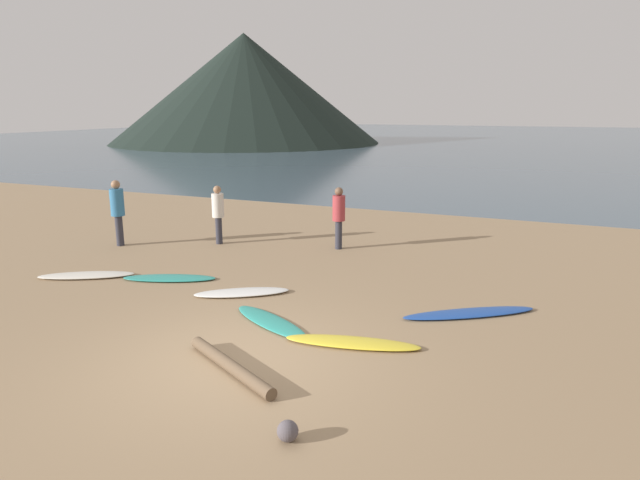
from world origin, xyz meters
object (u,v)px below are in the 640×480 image
(surfboard_0, at_px, (86,275))
(surfboard_2, at_px, (242,292))
(surfboard_4, at_px, (352,342))
(person_1, at_px, (218,210))
(surfboard_3, at_px, (271,322))
(surfboard_5, at_px, (469,313))
(person_2, at_px, (339,213))
(person_0, at_px, (117,207))
(surfboard_1, at_px, (169,278))
(beach_rock_near, at_px, (288,431))
(driftwood_log, at_px, (231,366))

(surfboard_0, relative_size, surfboard_2, 1.09)
(surfboard_4, relative_size, person_1, 1.34)
(surfboard_3, bearing_deg, surfboard_5, 57.25)
(person_2, bearing_deg, surfboard_0, 53.11)
(surfboard_5, bearing_deg, person_0, 135.97)
(surfboard_5, bearing_deg, surfboard_3, 174.85)
(surfboard_1, distance_m, surfboard_4, 5.19)
(surfboard_0, distance_m, person_1, 4.08)
(surfboard_1, bearing_deg, surfboard_4, -40.84)
(surfboard_3, xyz_separation_m, person_2, (-0.80, 5.41, 0.95))
(surfboard_4, height_order, person_2, person_2)
(surfboard_3, distance_m, person_0, 7.39)
(person_0, bearing_deg, surfboard_3, -91.48)
(person_1, bearing_deg, surfboard_3, 72.65)
(person_0, xyz_separation_m, person_2, (5.67, 2.00, -0.08))
(surfboard_0, height_order, surfboard_5, surfboard_0)
(surfboard_2, bearing_deg, surfboard_3, -74.89)
(surfboard_4, relative_size, beach_rock_near, 8.78)
(surfboard_3, bearing_deg, surfboard_0, -161.02)
(surfboard_2, height_order, beach_rock_near, beach_rock_near)
(surfboard_0, distance_m, surfboard_3, 5.16)
(surfboard_0, bearing_deg, person_1, 45.69)
(surfboard_1, distance_m, person_2, 4.81)
(surfboard_1, bearing_deg, surfboard_5, -18.34)
(person_0, height_order, person_2, person_0)
(person_2, bearing_deg, surfboard_5, 143.61)
(surfboard_0, distance_m, surfboard_5, 8.32)
(surfboard_1, xyz_separation_m, surfboard_4, (4.90, -1.70, 0.01))
(person_2, relative_size, beach_rock_near, 6.68)
(surfboard_1, xyz_separation_m, surfboard_5, (6.44, 0.38, 0.00))
(beach_rock_near, bearing_deg, surfboard_2, 126.44)
(surfboard_4, distance_m, person_1, 7.62)
(surfboard_4, xyz_separation_m, surfboard_5, (1.53, 2.08, -0.00))
(surfboard_5, height_order, person_0, person_0)
(surfboard_3, distance_m, person_1, 6.25)
(surfboard_4, xyz_separation_m, driftwood_log, (-1.30, -1.55, 0.05))
(person_1, distance_m, person_2, 3.36)
(surfboard_3, relative_size, person_1, 1.22)
(surfboard_1, bearing_deg, person_2, 36.80)
(surfboard_0, height_order, driftwood_log, driftwood_log)
(person_1, xyz_separation_m, person_2, (3.27, 0.76, 0.02))
(surfboard_2, bearing_deg, person_1, 95.83)
(surfboard_1, height_order, surfboard_4, surfboard_4)
(surfboard_2, xyz_separation_m, surfboard_4, (2.90, -1.45, -0.00))
(surfboard_0, relative_size, beach_rock_near, 8.40)
(surfboard_2, height_order, surfboard_3, surfboard_2)
(surfboard_0, bearing_deg, driftwood_log, -55.71)
(surfboard_1, relative_size, person_0, 1.14)
(surfboard_5, distance_m, driftwood_log, 4.61)
(surfboard_4, bearing_deg, driftwood_log, -141.60)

